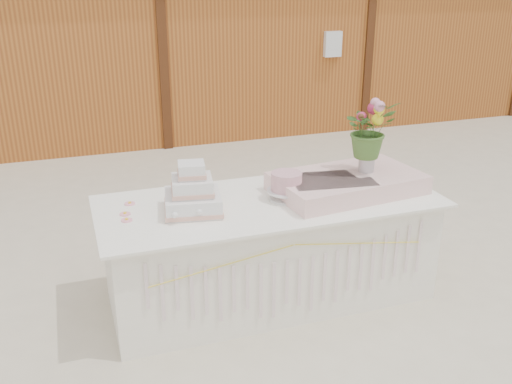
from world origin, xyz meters
TOP-DOWN VIEW (x-y plane):
  - ground at (0.00, 0.00)m, footprint 80.00×80.00m
  - barn at (-0.01, 5.99)m, footprint 12.60×4.60m
  - cake_table at (0.00, -0.00)m, footprint 2.40×1.00m
  - wedding_cake at (-0.55, -0.02)m, footprint 0.43×0.43m
  - pink_cake_stand at (0.11, -0.02)m, footprint 0.27×0.27m
  - satin_runner at (0.59, -0.03)m, footprint 1.11×0.72m
  - flower_vase at (0.75, -0.00)m, footprint 0.12×0.12m
  - bouquet at (0.75, -0.00)m, footprint 0.41×0.37m
  - loose_flowers at (-0.99, 0.08)m, footprint 0.25×0.38m

SIDE VIEW (x-z plane):
  - ground at x=0.00m, z-range 0.00..0.00m
  - cake_table at x=0.00m, z-range 0.00..0.77m
  - loose_flowers at x=-0.99m, z-range 0.77..0.79m
  - satin_runner at x=0.59m, z-range 0.77..0.90m
  - pink_cake_stand at x=0.11m, z-range 0.78..0.98m
  - wedding_cake at x=-0.55m, z-range 0.72..1.06m
  - flower_vase at x=0.75m, z-range 0.90..1.06m
  - bouquet at x=0.75m, z-range 1.06..1.48m
  - barn at x=-0.01m, z-range 0.03..3.33m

